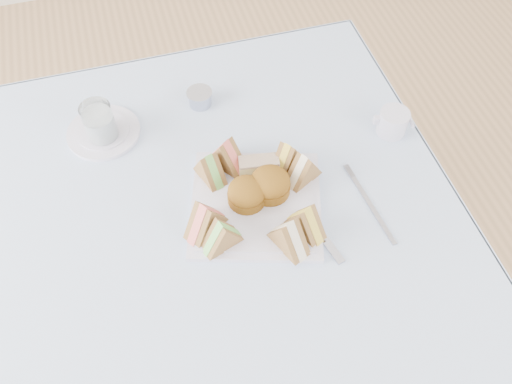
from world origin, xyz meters
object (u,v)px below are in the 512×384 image
object	(u,v)px
table	(222,292)
serving_plate	(256,204)
creamer_jug	(393,122)
water_glass	(100,124)

from	to	relation	value
table	serving_plate	distance (m)	0.39
creamer_jug	serving_plate	bearing A→B (deg)	-151.37
serving_plate	water_glass	xyz separation A→B (m)	(-0.28, 0.27, 0.04)
serving_plate	water_glass	world-z (taller)	water_glass
table	creamer_jug	distance (m)	0.61
water_glass	creamer_jug	bearing A→B (deg)	-14.05
serving_plate	water_glass	size ratio (longest dim) A/B	2.65
table	water_glass	xyz separation A→B (m)	(-0.19, 0.27, 0.43)
table	water_glass	distance (m)	0.54
serving_plate	water_glass	distance (m)	0.39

